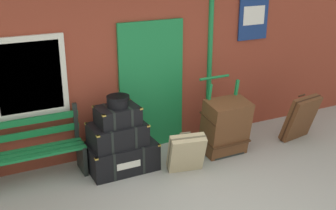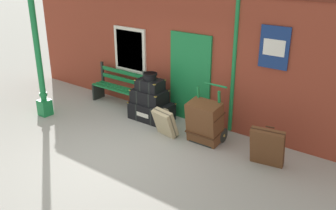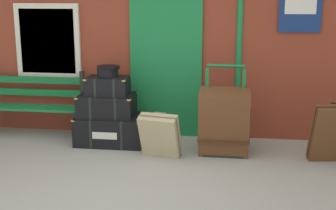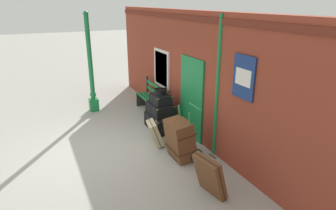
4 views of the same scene
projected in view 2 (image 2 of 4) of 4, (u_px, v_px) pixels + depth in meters
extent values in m
plane|color=#A3A099|center=(112.00, 157.00, 7.41)|extent=(60.00, 60.00, 0.00)
cube|color=brown|center=(188.00, 52.00, 8.74)|extent=(10.40, 0.30, 3.20)
cube|color=#197A3D|center=(190.00, 78.00, 8.71)|extent=(1.10, 0.05, 2.10)
cube|color=#0F4924|center=(190.00, 78.00, 8.70)|extent=(0.06, 0.02, 2.10)
cube|color=silver|center=(130.00, 50.00, 9.60)|extent=(1.04, 0.06, 1.16)
cube|color=silver|center=(130.00, 50.00, 9.59)|extent=(0.88, 0.02, 1.00)
cylinder|color=#197A3D|center=(234.00, 63.00, 7.90)|extent=(0.09, 0.09, 3.14)
cube|color=navy|center=(274.00, 48.00, 7.24)|extent=(0.60, 0.02, 0.84)
cube|color=white|center=(274.00, 48.00, 7.23)|extent=(0.44, 0.01, 0.32)
cube|color=#197A3D|center=(45.00, 107.00, 9.28)|extent=(0.28, 0.28, 0.40)
cylinder|color=#197A3D|center=(37.00, 48.00, 8.72)|extent=(0.14, 0.14, 2.60)
cylinder|color=#197A3D|center=(43.00, 94.00, 9.15)|extent=(0.19, 0.19, 0.08)
cube|color=#197A3D|center=(114.00, 90.00, 9.74)|extent=(1.60, 0.09, 0.04)
cube|color=#197A3D|center=(118.00, 88.00, 9.84)|extent=(1.60, 0.09, 0.04)
cube|color=#197A3D|center=(121.00, 87.00, 9.94)|extent=(1.60, 0.09, 0.04)
cube|color=#197A3D|center=(123.00, 79.00, 9.91)|extent=(1.60, 0.05, 0.10)
cube|color=#197A3D|center=(122.00, 72.00, 9.84)|extent=(1.60, 0.05, 0.10)
cube|color=black|center=(98.00, 91.00, 10.35)|extent=(0.06, 0.40, 0.45)
cube|color=black|center=(102.00, 71.00, 10.31)|extent=(0.06, 0.06, 0.56)
cube|color=black|center=(140.00, 103.00, 9.50)|extent=(0.06, 0.40, 0.45)
cube|color=black|center=(144.00, 82.00, 9.46)|extent=(0.06, 0.06, 0.56)
cube|color=black|center=(152.00, 111.00, 9.05)|extent=(1.00, 0.65, 0.42)
cube|color=black|center=(145.00, 109.00, 9.17)|extent=(0.04, 0.65, 0.43)
cube|color=black|center=(159.00, 113.00, 8.92)|extent=(0.04, 0.65, 0.43)
cube|color=#B79338|center=(128.00, 103.00, 9.02)|extent=(0.05, 0.05, 0.02)
cube|color=#B79338|center=(160.00, 112.00, 8.49)|extent=(0.05, 0.05, 0.02)
cube|color=#B79338|center=(144.00, 96.00, 9.46)|extent=(0.05, 0.05, 0.02)
cube|color=#B79338|center=(175.00, 104.00, 8.93)|extent=(0.05, 0.05, 0.02)
cube|color=silver|center=(142.00, 115.00, 8.81)|extent=(0.36, 0.01, 0.10)
cube|color=black|center=(149.00, 96.00, 8.93)|extent=(0.81, 0.56, 0.32)
cube|color=black|center=(144.00, 95.00, 9.03)|extent=(0.05, 0.55, 0.33)
cube|color=black|center=(155.00, 98.00, 8.84)|extent=(0.05, 0.55, 0.33)
cube|color=#B79338|center=(130.00, 90.00, 8.89)|extent=(0.05, 0.05, 0.02)
cube|color=#B79338|center=(156.00, 97.00, 8.48)|extent=(0.05, 0.05, 0.02)
cube|color=#B79338|center=(143.00, 85.00, 9.27)|extent=(0.05, 0.05, 0.02)
cube|color=#B79338|center=(168.00, 91.00, 8.86)|extent=(0.05, 0.05, 0.02)
cube|color=black|center=(150.00, 85.00, 8.82)|extent=(0.62, 0.46, 0.26)
cube|color=black|center=(146.00, 84.00, 8.89)|extent=(0.05, 0.45, 0.27)
cube|color=black|center=(155.00, 86.00, 8.75)|extent=(0.05, 0.45, 0.27)
cube|color=#B79338|center=(135.00, 80.00, 8.77)|extent=(0.05, 0.05, 0.02)
cube|color=#B79338|center=(154.00, 84.00, 8.48)|extent=(0.05, 0.05, 0.02)
cube|color=#B79338|center=(146.00, 76.00, 9.08)|extent=(0.05, 0.05, 0.02)
cube|color=#B79338|center=(165.00, 80.00, 8.78)|extent=(0.05, 0.05, 0.02)
cylinder|color=black|center=(150.00, 76.00, 8.74)|extent=(0.31, 0.31, 0.16)
cylinder|color=black|center=(150.00, 74.00, 8.71)|extent=(0.32, 0.32, 0.04)
cube|color=black|center=(203.00, 142.00, 7.97)|extent=(0.56, 0.28, 0.03)
cube|color=#197A3D|center=(200.00, 111.00, 8.05)|extent=(0.04, 0.23, 1.19)
cube|color=#197A3D|center=(220.00, 117.00, 7.77)|extent=(0.04, 0.23, 1.19)
cylinder|color=#197A3D|center=(215.00, 85.00, 7.83)|extent=(0.54, 0.04, 0.04)
cylinder|color=black|center=(198.00, 128.00, 8.29)|extent=(0.04, 0.32, 0.32)
cylinder|color=#B79338|center=(198.00, 128.00, 8.29)|extent=(0.07, 0.06, 0.06)
cylinder|color=black|center=(223.00, 135.00, 7.93)|extent=(0.04, 0.32, 0.32)
cylinder|color=#B79338|center=(223.00, 135.00, 7.93)|extent=(0.07, 0.06, 0.06)
cube|color=brown|center=(205.00, 122.00, 7.82)|extent=(0.68, 0.56, 0.93)
cube|color=#432715|center=(204.00, 131.00, 7.89)|extent=(0.70, 0.46, 0.09)
cube|color=#432715|center=(205.00, 114.00, 7.75)|extent=(0.70, 0.46, 0.09)
cube|color=brown|center=(267.00, 147.00, 6.93)|extent=(0.67, 0.48, 0.81)
cylinder|color=#3A2112|center=(270.00, 127.00, 6.81)|extent=(0.16, 0.05, 0.03)
cube|color=#351E10|center=(267.00, 147.00, 6.93)|extent=(0.66, 0.36, 0.78)
cube|color=tan|center=(165.00, 123.00, 8.16)|extent=(0.58, 0.47, 0.62)
cylinder|color=#71644C|center=(166.00, 109.00, 8.08)|extent=(0.16, 0.06, 0.03)
cube|color=brown|center=(165.00, 123.00, 8.16)|extent=(0.57, 0.33, 0.58)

